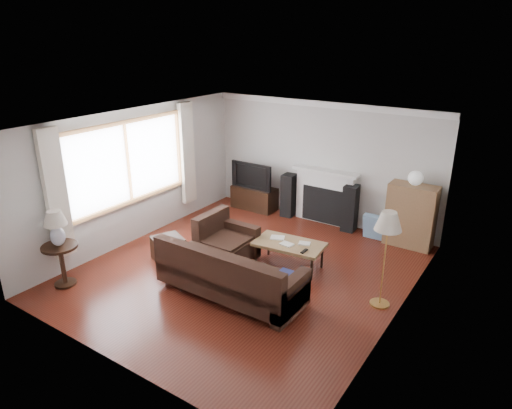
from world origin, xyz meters
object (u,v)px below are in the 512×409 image
Objects in this scene: floor_lamp at (384,260)px; side_table at (63,265)px; tv_stand at (254,198)px; coffee_table at (289,255)px; sectional_sofa at (230,272)px; bookshelf at (411,216)px.

side_table is (-4.37, -2.22, -0.39)m from floor_lamp.
tv_stand is 0.87× the size of coffee_table.
side_table is at bearing -98.20° from tv_stand.
side_table is at bearing -142.97° from coffee_table.
sectional_sofa is 1.32m from coffee_table.
tv_stand reaches higher than coffee_table.
tv_stand is at bearing 118.34° from sectional_sofa.
bookshelf is 2.27m from floor_lamp.
floor_lamp is at bearing 26.91° from side_table.
bookshelf is at bearing 47.41° from side_table.
tv_stand is 4.37m from floor_lamp.
coffee_table is (-1.44, -1.99, -0.37)m from bookshelf.
side_table is (-2.40, -1.20, -0.05)m from sectional_sofa.
floor_lamp reaches higher than side_table.
tv_stand is 3.70m from sectional_sofa.
bookshelf is at bearing 96.55° from floor_lamp.
tv_stand is at bearing 149.10° from floor_lamp.
bookshelf is (3.47, 0.02, 0.34)m from tv_stand.
floor_lamp reaches higher than tv_stand.
coffee_table is at bearing -44.10° from tv_stand.
coffee_table is 1.70× the size of side_table.
sectional_sofa is at bearing -61.66° from tv_stand.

